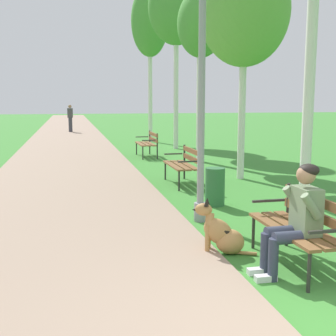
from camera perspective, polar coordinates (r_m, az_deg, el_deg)
name	(u,v)px	position (r m, az deg, el deg)	size (l,w,h in m)	color
paved_path	(68,132)	(26.92, -12.81, 4.54)	(3.71, 60.00, 0.04)	gray
park_bench_near	(302,223)	(5.38, 17.00, -6.88)	(0.55, 1.50, 0.85)	brown
park_bench_mid	(184,162)	(10.08, 2.14, 0.72)	(0.55, 1.50, 0.85)	brown
park_bench_far	(148,142)	(15.04, -2.60, 3.40)	(0.55, 1.50, 0.85)	brown
person_seated_on_near_bench	(297,216)	(5.04, 16.36, -5.93)	(0.74, 0.49, 1.25)	#33384C
dog_shepherd	(222,234)	(5.66, 6.99, -8.43)	(0.78, 0.47, 0.71)	#B27F47
lamp_post_near	(202,72)	(6.90, 4.40, 12.25)	(0.24, 0.24, 4.54)	gray
birch_tree_third	(244,11)	(11.09, 9.88, 19.41)	(2.15, 2.06, 5.32)	silver
birch_tree_fourth	(201,27)	(13.99, 4.31, 17.75)	(1.45, 1.51, 5.22)	silver
birch_tree_fifth	(176,8)	(17.88, 1.08, 20.06)	(2.17, 1.93, 6.90)	silver
birch_tree_sixth	(150,22)	(20.85, -2.37, 18.36)	(1.70, 1.59, 7.03)	silver
litter_bin	(215,187)	(8.14, 6.11, -2.43)	(0.36, 0.36, 0.70)	#2D6638
pedestrian_distant	(70,118)	(26.96, -12.56, 6.30)	(0.32, 0.22, 1.65)	#383842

